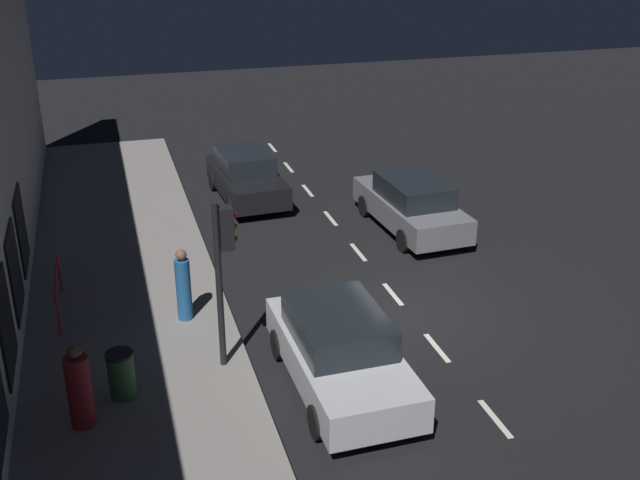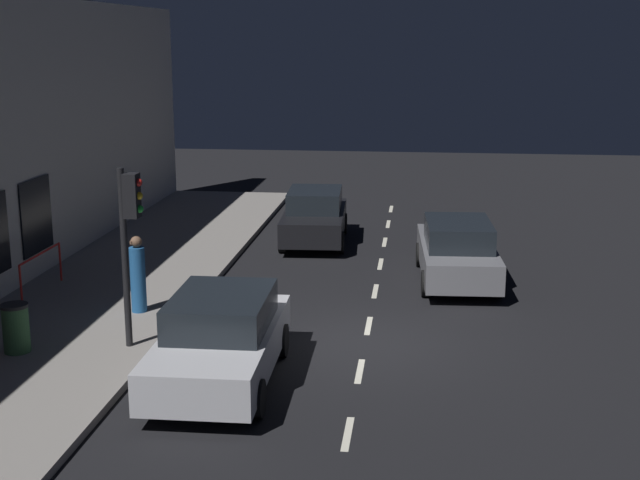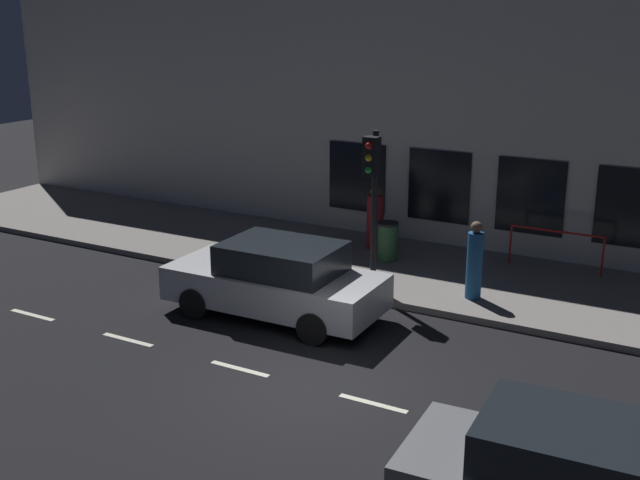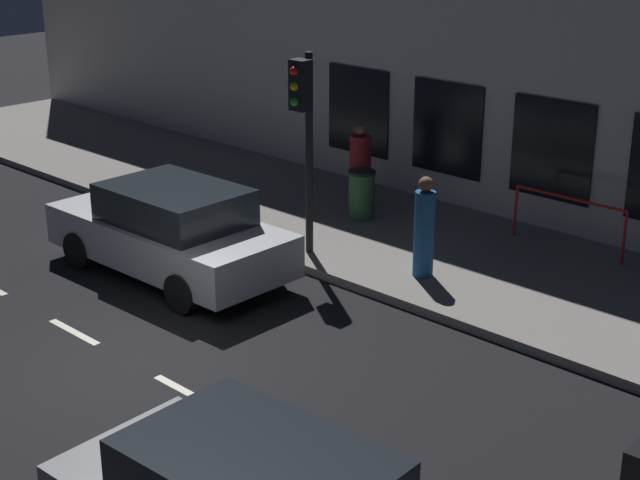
% 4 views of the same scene
% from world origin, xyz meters
% --- Properties ---
extents(ground_plane, '(60.00, 60.00, 0.00)m').
position_xyz_m(ground_plane, '(0.00, 0.00, 0.00)').
color(ground_plane, black).
extents(sidewalk, '(4.50, 32.00, 0.15)m').
position_xyz_m(sidewalk, '(6.25, 0.00, 0.07)').
color(sidewalk, gray).
rests_on(sidewalk, ground).
extents(building_facade, '(0.65, 32.00, 7.03)m').
position_xyz_m(building_facade, '(8.80, 0.00, 3.51)').
color(building_facade, beige).
rests_on(building_facade, ground).
extents(lane_centre_line, '(0.12, 27.20, 0.01)m').
position_xyz_m(lane_centre_line, '(0.00, -1.00, 0.00)').
color(lane_centre_line, beige).
rests_on(lane_centre_line, ground).
extents(traffic_light, '(0.48, 0.32, 3.50)m').
position_xyz_m(traffic_light, '(4.42, 1.16, 2.60)').
color(traffic_light, black).
rests_on(traffic_light, sidewalk).
extents(parked_car_1, '(2.06, 4.49, 1.58)m').
position_xyz_m(parked_car_1, '(2.43, 2.34, 0.79)').
color(parked_car_1, '#B7B7BC').
rests_on(parked_car_1, ground).
extents(pedestrian_0, '(0.47, 0.47, 1.69)m').
position_xyz_m(pedestrian_0, '(5.04, -0.96, 0.95)').
color(pedestrian_0, '#1E5189').
rests_on(pedestrian_0, sidewalk).
extents(pedestrian_1, '(0.61, 0.61, 1.63)m').
position_xyz_m(pedestrian_1, '(7.29, 2.42, 0.89)').
color(pedestrian_1, maroon).
rests_on(pedestrian_1, sidewalk).
extents(trash_bin, '(0.53, 0.53, 0.95)m').
position_xyz_m(trash_bin, '(6.56, 1.73, 0.63)').
color(trash_bin, '#2D5633').
rests_on(trash_bin, sidewalk).
extents(red_railing, '(0.05, 2.19, 0.97)m').
position_xyz_m(red_railing, '(7.74, -2.04, 0.88)').
color(red_railing, red).
rests_on(red_railing, sidewalk).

